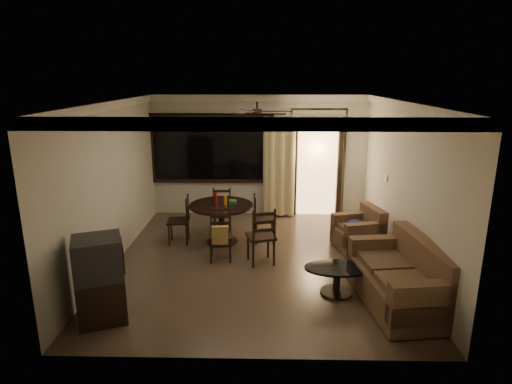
{
  "coord_description": "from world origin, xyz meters",
  "views": [
    {
      "loc": [
        0.14,
        -7.07,
        3.2
      ],
      "look_at": [
        -0.02,
        0.2,
        1.23
      ],
      "focal_mm": 30.0,
      "sensor_mm": 36.0,
      "label": 1
    }
  ],
  "objects_px": {
    "dining_chair_east": "(264,227)",
    "sofa": "(403,280)",
    "dining_chair_west": "(179,229)",
    "dining_chair_north": "(223,216)",
    "coffee_table": "(337,276)",
    "tv_cabinet": "(100,279)",
    "armchair": "(360,232)",
    "side_chair": "(261,246)",
    "dining_table": "(221,212)",
    "dining_chair_south": "(221,243)"
  },
  "relations": [
    {
      "from": "dining_chair_east",
      "to": "sofa",
      "type": "relative_size",
      "value": 0.51
    },
    {
      "from": "dining_chair_west",
      "to": "dining_chair_north",
      "type": "bearing_deg",
      "value": 133.24
    },
    {
      "from": "coffee_table",
      "to": "sofa",
      "type": "bearing_deg",
      "value": -18.72
    },
    {
      "from": "tv_cabinet",
      "to": "armchair",
      "type": "relative_size",
      "value": 1.23
    },
    {
      "from": "dining_chair_east",
      "to": "side_chair",
      "type": "relative_size",
      "value": 0.91
    },
    {
      "from": "tv_cabinet",
      "to": "sofa",
      "type": "relative_size",
      "value": 0.63
    },
    {
      "from": "dining_table",
      "to": "armchair",
      "type": "distance_m",
      "value": 2.7
    },
    {
      "from": "sofa",
      "to": "dining_chair_west",
      "type": "bearing_deg",
      "value": 140.9
    },
    {
      "from": "tv_cabinet",
      "to": "sofa",
      "type": "bearing_deg",
      "value": -14.83
    },
    {
      "from": "dining_chair_east",
      "to": "coffee_table",
      "type": "distance_m",
      "value": 2.41
    },
    {
      "from": "dining_chair_east",
      "to": "tv_cabinet",
      "type": "xyz_separation_m",
      "value": [
        -2.16,
        -2.92,
        0.31
      ]
    },
    {
      "from": "dining_chair_south",
      "to": "sofa",
      "type": "height_order",
      "value": "sofa"
    },
    {
      "from": "dining_chair_south",
      "to": "sofa",
      "type": "distance_m",
      "value": 3.16
    },
    {
      "from": "armchair",
      "to": "dining_chair_south",
      "type": "bearing_deg",
      "value": 177.89
    },
    {
      "from": "dining_chair_west",
      "to": "dining_chair_south",
      "type": "bearing_deg",
      "value": 44.3
    },
    {
      "from": "dining_chair_south",
      "to": "coffee_table",
      "type": "bearing_deg",
      "value": -37.19
    },
    {
      "from": "tv_cabinet",
      "to": "coffee_table",
      "type": "xyz_separation_m",
      "value": [
        3.28,
        0.79,
        -0.3
      ]
    },
    {
      "from": "dining_chair_east",
      "to": "dining_chair_south",
      "type": "height_order",
      "value": "same"
    },
    {
      "from": "sofa",
      "to": "dining_chair_north",
      "type": "bearing_deg",
      "value": 125.59
    },
    {
      "from": "dining_chair_east",
      "to": "dining_chair_south",
      "type": "bearing_deg",
      "value": 135.7
    },
    {
      "from": "dining_table",
      "to": "coffee_table",
      "type": "relative_size",
      "value": 1.26
    },
    {
      "from": "dining_chair_north",
      "to": "tv_cabinet",
      "type": "distance_m",
      "value": 3.87
    },
    {
      "from": "dining_chair_south",
      "to": "armchair",
      "type": "relative_size",
      "value": 0.99
    },
    {
      "from": "sofa",
      "to": "dining_chair_south",
      "type": "bearing_deg",
      "value": 144.37
    },
    {
      "from": "dining_table",
      "to": "dining_chair_east",
      "type": "bearing_deg",
      "value": 4.33
    },
    {
      "from": "dining_chair_south",
      "to": "armchair",
      "type": "xyz_separation_m",
      "value": [
        2.61,
        0.56,
        0.02
      ]
    },
    {
      "from": "tv_cabinet",
      "to": "dining_table",
      "type": "bearing_deg",
      "value": 43.52
    },
    {
      "from": "dining_chair_east",
      "to": "dining_chair_north",
      "type": "xyz_separation_m",
      "value": [
        -0.89,
        0.72,
        0.0
      ]
    },
    {
      "from": "tv_cabinet",
      "to": "sofa",
      "type": "distance_m",
      "value": 4.2
    },
    {
      "from": "dining_table",
      "to": "dining_chair_south",
      "type": "xyz_separation_m",
      "value": [
        0.06,
        -0.86,
        -0.31
      ]
    },
    {
      "from": "sofa",
      "to": "coffee_table",
      "type": "xyz_separation_m",
      "value": [
        -0.89,
        0.3,
        -0.09
      ]
    },
    {
      "from": "tv_cabinet",
      "to": "armchair",
      "type": "bearing_deg",
      "value": 11.15
    },
    {
      "from": "dining_chair_east",
      "to": "dining_chair_north",
      "type": "distance_m",
      "value": 1.15
    },
    {
      "from": "dining_chair_north",
      "to": "coffee_table",
      "type": "distance_m",
      "value": 3.49
    },
    {
      "from": "dining_table",
      "to": "dining_chair_north",
      "type": "height_order",
      "value": "dining_table"
    },
    {
      "from": "dining_chair_west",
      "to": "tv_cabinet",
      "type": "bearing_deg",
      "value": -14.45
    },
    {
      "from": "dining_table",
      "to": "dining_chair_west",
      "type": "xyz_separation_m",
      "value": [
        -0.84,
        -0.07,
        -0.33
      ]
    },
    {
      "from": "dining_chair_south",
      "to": "tv_cabinet",
      "type": "distance_m",
      "value": 2.46
    },
    {
      "from": "tv_cabinet",
      "to": "side_chair",
      "type": "bearing_deg",
      "value": 19.89
    },
    {
      "from": "dining_chair_west",
      "to": "dining_chair_east",
      "type": "distance_m",
      "value": 1.67
    },
    {
      "from": "dining_chair_north",
      "to": "tv_cabinet",
      "type": "relative_size",
      "value": 0.81
    },
    {
      "from": "dining_chair_south",
      "to": "tv_cabinet",
      "type": "xyz_separation_m",
      "value": [
        -1.39,
        -2.0,
        0.29
      ]
    },
    {
      "from": "dining_chair_east",
      "to": "dining_table",
      "type": "bearing_deg",
      "value": 89.93
    },
    {
      "from": "dining_chair_south",
      "to": "tv_cabinet",
      "type": "bearing_deg",
      "value": -129.27
    },
    {
      "from": "dining_chair_west",
      "to": "side_chair",
      "type": "distance_m",
      "value": 1.87
    },
    {
      "from": "dining_chair_east",
      "to": "tv_cabinet",
      "type": "bearing_deg",
      "value": 139.07
    },
    {
      "from": "coffee_table",
      "to": "side_chair",
      "type": "height_order",
      "value": "side_chair"
    },
    {
      "from": "dining_table",
      "to": "dining_chair_south",
      "type": "distance_m",
      "value": 0.91
    },
    {
      "from": "dining_chair_north",
      "to": "sofa",
      "type": "height_order",
      "value": "sofa"
    },
    {
      "from": "dining_chair_west",
      "to": "side_chair",
      "type": "relative_size",
      "value": 0.91
    }
  ]
}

